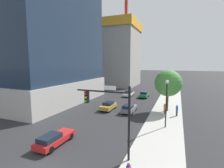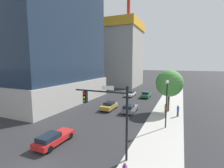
{
  "view_description": "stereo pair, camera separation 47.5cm",
  "coord_description": "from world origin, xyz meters",
  "px_view_note": "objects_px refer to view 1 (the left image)",
  "views": [
    {
      "loc": [
        9.49,
        -8.18,
        8.39
      ],
      "look_at": [
        1.38,
        12.04,
        5.65
      ],
      "focal_mm": 26.35,
      "sensor_mm": 36.0,
      "label": 1
    },
    {
      "loc": [
        9.93,
        -8.0,
        8.39
      ],
      "look_at": [
        1.38,
        12.04,
        5.65
      ],
      "focal_mm": 26.35,
      "sensor_mm": 36.0,
      "label": 2
    }
  ],
  "objects_px": {
    "street_tree": "(168,83)",
    "car_gold": "(108,106)",
    "car_gray": "(129,108)",
    "car_white": "(129,93)",
    "pedestrian_orange_shirt": "(165,109)",
    "car_red": "(54,139)",
    "street_lamp": "(167,97)",
    "pedestrian_blue_shirt": "(177,110)",
    "car_green": "(144,94)",
    "construction_building": "(120,51)",
    "traffic_light_pole": "(110,109)"
  },
  "relations": [
    {
      "from": "street_tree",
      "to": "car_gold",
      "type": "relative_size",
      "value": 1.74
    },
    {
      "from": "street_tree",
      "to": "car_gray",
      "type": "distance_m",
      "value": 7.97
    },
    {
      "from": "car_white",
      "to": "pedestrian_orange_shirt",
      "type": "bearing_deg",
      "value": -53.06
    },
    {
      "from": "street_tree",
      "to": "car_red",
      "type": "distance_m",
      "value": 20.07
    },
    {
      "from": "street_lamp",
      "to": "pedestrian_blue_shirt",
      "type": "relative_size",
      "value": 3.47
    },
    {
      "from": "car_gold",
      "to": "pedestrian_orange_shirt",
      "type": "bearing_deg",
      "value": 2.86
    },
    {
      "from": "pedestrian_orange_shirt",
      "to": "car_gray",
      "type": "bearing_deg",
      "value": -173.38
    },
    {
      "from": "car_gray",
      "to": "car_green",
      "type": "height_order",
      "value": "car_green"
    },
    {
      "from": "street_tree",
      "to": "pedestrian_orange_shirt",
      "type": "bearing_deg",
      "value": -96.49
    },
    {
      "from": "construction_building",
      "to": "car_gold",
      "type": "height_order",
      "value": "construction_building"
    },
    {
      "from": "traffic_light_pole",
      "to": "car_gray",
      "type": "bearing_deg",
      "value": 99.18
    },
    {
      "from": "construction_building",
      "to": "car_green",
      "type": "xyz_separation_m",
      "value": [
        13.08,
        -19.43,
        -12.42
      ]
    },
    {
      "from": "car_gray",
      "to": "pedestrian_orange_shirt",
      "type": "bearing_deg",
      "value": 6.62
    },
    {
      "from": "street_lamp",
      "to": "pedestrian_orange_shirt",
      "type": "relative_size",
      "value": 3.49
    },
    {
      "from": "car_red",
      "to": "car_gray",
      "type": "bearing_deg",
      "value": 74.13
    },
    {
      "from": "car_green",
      "to": "pedestrian_orange_shirt",
      "type": "height_order",
      "value": "pedestrian_orange_shirt"
    },
    {
      "from": "traffic_light_pole",
      "to": "street_tree",
      "type": "height_order",
      "value": "street_tree"
    },
    {
      "from": "car_gray",
      "to": "pedestrian_blue_shirt",
      "type": "relative_size",
      "value": 2.35
    },
    {
      "from": "construction_building",
      "to": "car_red",
      "type": "relative_size",
      "value": 7.22
    },
    {
      "from": "car_gray",
      "to": "car_white",
      "type": "xyz_separation_m",
      "value": [
        -3.97,
        13.65,
        -0.02
      ]
    },
    {
      "from": "street_tree",
      "to": "car_gold",
      "type": "distance_m",
      "value": 11.23
    },
    {
      "from": "car_red",
      "to": "car_gold",
      "type": "xyz_separation_m",
      "value": [
        -0.0,
        14.14,
        0.04
      ]
    },
    {
      "from": "construction_building",
      "to": "car_green",
      "type": "relative_size",
      "value": 7.52
    },
    {
      "from": "street_tree",
      "to": "car_gray",
      "type": "bearing_deg",
      "value": -154.46
    },
    {
      "from": "street_lamp",
      "to": "pedestrian_orange_shirt",
      "type": "bearing_deg",
      "value": 95.34
    },
    {
      "from": "car_white",
      "to": "pedestrian_orange_shirt",
      "type": "distance_m",
      "value": 16.24
    },
    {
      "from": "car_white",
      "to": "pedestrian_blue_shirt",
      "type": "xyz_separation_m",
      "value": [
        11.62,
        -13.15,
        0.37
      ]
    },
    {
      "from": "construction_building",
      "to": "pedestrian_orange_shirt",
      "type": "bearing_deg",
      "value": -59.73
    },
    {
      "from": "traffic_light_pole",
      "to": "car_white",
      "type": "bearing_deg",
      "value": 102.72
    },
    {
      "from": "construction_building",
      "to": "pedestrian_blue_shirt",
      "type": "relative_size",
      "value": 18.8
    },
    {
      "from": "traffic_light_pole",
      "to": "car_gray",
      "type": "relative_size",
      "value": 1.54
    },
    {
      "from": "street_tree",
      "to": "pedestrian_orange_shirt",
      "type": "distance_m",
      "value": 4.56
    },
    {
      "from": "car_gray",
      "to": "car_red",
      "type": "relative_size",
      "value": 0.9
    },
    {
      "from": "car_gold",
      "to": "car_white",
      "type": "bearing_deg",
      "value": 90.0
    },
    {
      "from": "car_green",
      "to": "pedestrian_orange_shirt",
      "type": "relative_size",
      "value": 2.52
    },
    {
      "from": "car_gold",
      "to": "traffic_light_pole",
      "type": "bearing_deg",
      "value": -66.16
    },
    {
      "from": "traffic_light_pole",
      "to": "car_green",
      "type": "relative_size",
      "value": 1.44
    },
    {
      "from": "car_gray",
      "to": "traffic_light_pole",
      "type": "bearing_deg",
      "value": -80.82
    },
    {
      "from": "pedestrian_blue_shirt",
      "to": "traffic_light_pole",
      "type": "bearing_deg",
      "value": -110.62
    },
    {
      "from": "car_green",
      "to": "car_gold",
      "type": "height_order",
      "value": "car_green"
    },
    {
      "from": "car_red",
      "to": "car_gold",
      "type": "height_order",
      "value": "car_gold"
    },
    {
      "from": "street_lamp",
      "to": "traffic_light_pole",
      "type": "bearing_deg",
      "value": -114.65
    },
    {
      "from": "car_white",
      "to": "car_green",
      "type": "bearing_deg",
      "value": -1.12
    },
    {
      "from": "construction_building",
      "to": "car_gray",
      "type": "xyz_separation_m",
      "value": [
        13.08,
        -33.01,
        -12.46
      ]
    },
    {
      "from": "car_gray",
      "to": "construction_building",
      "type": "bearing_deg",
      "value": 111.62
    },
    {
      "from": "car_red",
      "to": "car_green",
      "type": "xyz_separation_m",
      "value": [
        3.97,
        27.53,
        0.07
      ]
    },
    {
      "from": "car_gray",
      "to": "pedestrian_orange_shirt",
      "type": "distance_m",
      "value": 5.84
    },
    {
      "from": "construction_building",
      "to": "street_lamp",
      "type": "relative_size",
      "value": 5.42
    },
    {
      "from": "street_lamp",
      "to": "car_green",
      "type": "distance_m",
      "value": 19.89
    },
    {
      "from": "construction_building",
      "to": "pedestrian_orange_shirt",
      "type": "relative_size",
      "value": 18.93
    }
  ]
}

